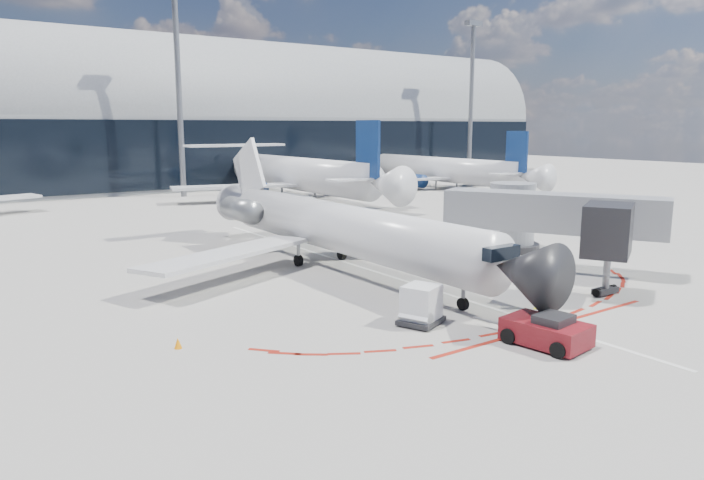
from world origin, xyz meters
TOP-DOWN VIEW (x-y plane):
  - ground at (0.00, 0.00)m, footprint 260.00×260.00m
  - apron_centerline at (0.00, 2.00)m, footprint 0.25×40.00m
  - apron_stop_bar at (0.00, -11.50)m, footprint 14.00×0.25m
  - terminal_building at (0.00, 64.97)m, footprint 150.00×24.15m
  - jet_bridge at (9.79, -3.01)m, footprint 10.03×15.20m
  - light_mast_centre at (5.00, 48.00)m, footprint 0.70×0.70m
  - light_mast_east at (55.00, 48.00)m, footprint 0.70×0.70m
  - regional_jet at (-1.40, 3.90)m, footprint 25.55×31.51m
  - pushback_tug at (-2.13, -13.03)m, footprint 2.57×5.25m
  - ramp_worker at (1.76, -9.41)m, footprint 0.85×0.80m
  - uld_container at (-4.50, -8.07)m, footprint 2.38×2.22m
  - safety_cone_left at (-14.53, -4.87)m, footprint 0.32×0.32m
  - bg_airliner_2 at (16.09, 39.44)m, footprint 36.02×38.14m
  - bg_airliner_3 at (39.49, 37.88)m, footprint 31.32×33.16m

SIDE VIEW (x-z plane):
  - ground at x=0.00m, z-range 0.00..0.00m
  - apron_centerline at x=0.00m, z-range 0.00..0.01m
  - apron_stop_bar at x=0.00m, z-range 0.00..0.01m
  - safety_cone_left at x=-14.53m, z-range 0.00..0.44m
  - pushback_tug at x=-2.13m, z-range -0.08..1.26m
  - uld_container at x=-4.50m, z-range -0.01..1.78m
  - ramp_worker at x=1.76m, z-range 0.00..1.95m
  - regional_jet at x=-1.40m, z-range -1.31..6.58m
  - jet_bridge at x=9.79m, z-range 0.56..5.46m
  - bg_airliner_3 at x=39.49m, z-range 0.00..10.13m
  - bg_airliner_2 at x=16.09m, z-range 0.00..11.65m
  - terminal_building at x=0.00m, z-range -3.48..20.52m
  - light_mast_centre at x=5.00m, z-range 0.00..25.00m
  - light_mast_east at x=55.00m, z-range 0.00..25.00m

